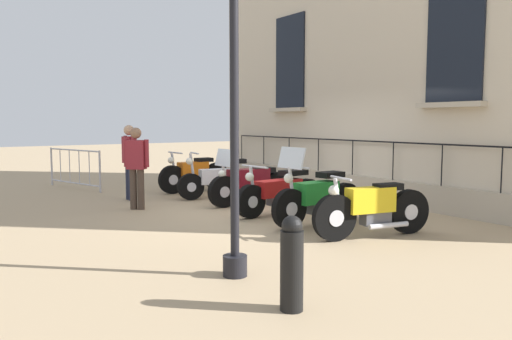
# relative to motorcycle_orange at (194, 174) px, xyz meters

# --- Properties ---
(ground_plane) EXTENTS (60.00, 60.00, 0.00)m
(ground_plane) POSITION_rel_motorcycle_orange_xyz_m (-0.03, 3.01, -0.44)
(ground_plane) COLOR tan
(building_facade) EXTENTS (0.82, 11.27, 8.02)m
(building_facade) POSITION_rel_motorcycle_orange_xyz_m (-2.93, 3.01, 3.48)
(building_facade) COLOR beige
(building_facade) RESTS_ON ground_plane
(motorcycle_orange) EXTENTS (1.99, 0.69, 1.02)m
(motorcycle_orange) POSITION_rel_motorcycle_orange_xyz_m (0.00, 0.00, 0.00)
(motorcycle_orange) COLOR black
(motorcycle_orange) RESTS_ON ground_plane
(motorcycle_white) EXTENTS (2.08, 0.67, 1.08)m
(motorcycle_white) POSITION_rel_motorcycle_orange_xyz_m (-0.01, 1.31, -0.03)
(motorcycle_white) COLOR black
(motorcycle_white) RESTS_ON ground_plane
(motorcycle_maroon) EXTENTS (2.04, 0.72, 1.20)m
(motorcycle_maroon) POSITION_rel_motorcycle_orange_xyz_m (-0.07, 2.42, 0.01)
(motorcycle_maroon) COLOR black
(motorcycle_maroon) RESTS_ON ground_plane
(motorcycle_red) EXTENTS (2.11, 0.73, 0.96)m
(motorcycle_red) POSITION_rel_motorcycle_orange_xyz_m (0.04, 3.65, -0.03)
(motorcycle_red) COLOR black
(motorcycle_red) RESTS_ON ground_plane
(motorcycle_green) EXTENTS (1.99, 0.72, 1.35)m
(motorcycle_green) POSITION_rel_motorcycle_orange_xyz_m (0.11, 4.80, 0.02)
(motorcycle_green) COLOR black
(motorcycle_green) RESTS_ON ground_plane
(motorcycle_yellow) EXTENTS (2.04, 0.68, 0.95)m
(motorcycle_yellow) POSITION_rel_motorcycle_orange_xyz_m (0.06, 6.01, -0.00)
(motorcycle_yellow) COLOR black
(motorcycle_yellow) RESTS_ON ground_plane
(lamppost) EXTENTS (0.36, 1.06, 4.28)m
(lamppost) POSITION_rel_motorcycle_orange_xyz_m (2.82, 6.48, 2.62)
(lamppost) COLOR black
(lamppost) RESTS_ON ground_plane
(crowd_barrier) EXTENTS (0.71, 2.27, 1.05)m
(crowd_barrier) POSITION_rel_motorcycle_orange_xyz_m (2.36, -2.25, 0.12)
(crowd_barrier) COLOR #B7B7BF
(crowd_barrier) RESTS_ON ground_plane
(bollard) EXTENTS (0.22, 0.22, 0.90)m
(bollard) POSITION_rel_motorcycle_orange_xyz_m (2.94, 7.67, 0.01)
(bollard) COLOR black
(bollard) RESTS_ON ground_plane
(pedestrian_standing) EXTENTS (0.41, 0.41, 1.65)m
(pedestrian_standing) POSITION_rel_motorcycle_orange_xyz_m (2.14, 1.65, 0.49)
(pedestrian_standing) COLOR #47382D
(pedestrian_standing) RESTS_ON ground_plane
(pedestrian_walking) EXTENTS (0.23, 0.53, 1.69)m
(pedestrian_walking) POSITION_rel_motorcycle_orange_xyz_m (1.83, 0.39, 0.51)
(pedestrian_walking) COLOR #23283D
(pedestrian_walking) RESTS_ON ground_plane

